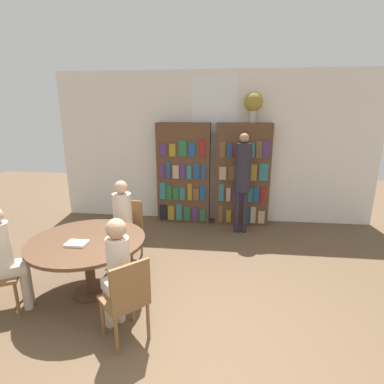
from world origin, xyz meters
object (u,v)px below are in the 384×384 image
at_px(librarian_standing, 243,173).
at_px(seated_reader_back, 7,255).
at_px(bookshelf_left, 184,174).
at_px(seated_reader_right, 117,269).
at_px(chair_far_side, 127,297).
at_px(flower_vase, 253,103).
at_px(chair_left_side, 128,226).
at_px(seated_reader_left, 122,217).
at_px(reading_table, 87,247).
at_px(bookshelf_right, 242,175).

bearing_deg(librarian_standing, seated_reader_back, -136.08).
xyz_separation_m(bookshelf_left, librarian_standing, (1.15, -0.50, 0.14)).
height_order(seated_reader_right, librarian_standing, librarian_standing).
distance_m(chair_far_side, librarian_standing, 3.26).
bearing_deg(bookshelf_left, chair_far_side, -91.07).
distance_m(bookshelf_left, seated_reader_right, 3.35).
distance_m(bookshelf_left, flower_vase, 1.90).
height_order(flower_vase, librarian_standing, flower_vase).
distance_m(flower_vase, chair_far_side, 4.17).
bearing_deg(chair_far_side, chair_left_side, 63.00).
xyz_separation_m(chair_far_side, seated_reader_left, (-0.60, 1.58, 0.22)).
bearing_deg(librarian_standing, flower_vase, 71.96).
bearing_deg(bookshelf_left, seated_reader_right, -93.36).
distance_m(bookshelf_left, reading_table, 2.86).
bearing_deg(bookshelf_right, seated_reader_left, -134.46).
height_order(seated_reader_left, seated_reader_right, seated_reader_right).
relative_size(seated_reader_right, seated_reader_back, 1.02).
bearing_deg(seated_reader_right, chair_far_side, -90.00).
height_order(bookshelf_left, chair_far_side, bookshelf_left).
bearing_deg(chair_left_side, bookshelf_left, -101.46).
distance_m(chair_far_side, seated_reader_right, 0.28).
relative_size(bookshelf_left, seated_reader_left, 1.59).
distance_m(bookshelf_right, seated_reader_left, 2.64).
bearing_deg(chair_far_side, seated_reader_back, 121.85).
bearing_deg(reading_table, chair_left_side, 80.97).
distance_m(bookshelf_left, seated_reader_left, 2.01).
bearing_deg(seated_reader_left, seated_reader_back, 63.19).
bearing_deg(chair_left_side, librarian_standing, -137.15).
bearing_deg(seated_reader_left, chair_far_side, 119.73).
xyz_separation_m(flower_vase, seated_reader_back, (-2.87, -3.11, -1.69)).
relative_size(bookshelf_left, librarian_standing, 1.08).
bearing_deg(reading_table, seated_reader_right, -45.03).
bearing_deg(seated_reader_left, seated_reader_right, 116.87).
bearing_deg(bookshelf_right, seated_reader_right, -112.42).
height_order(chair_left_side, seated_reader_back, seated_reader_back).
xyz_separation_m(seated_reader_right, seated_reader_back, (-1.36, 0.22, -0.03)).
bearing_deg(seated_reader_back, seated_reader_right, 53.91).
bearing_deg(bookshelf_right, librarian_standing, -92.65).
bearing_deg(seated_reader_left, bookshelf_right, -125.43).
bearing_deg(chair_left_side, seated_reader_left, 90.00).
xyz_separation_m(seated_reader_back, librarian_standing, (2.71, 2.61, 0.45)).
bearing_deg(seated_reader_back, librarian_standing, 106.95).
height_order(chair_far_side, librarian_standing, librarian_standing).
bearing_deg(bookshelf_left, bookshelf_right, -0.01).
height_order(bookshelf_right, seated_reader_back, bookshelf_right).
height_order(seated_reader_left, seated_reader_back, seated_reader_left).
bearing_deg(flower_vase, seated_reader_right, -114.44).
relative_size(flower_vase, chair_left_side, 0.61).
bearing_deg(bookshelf_left, flower_vase, 0.21).
xyz_separation_m(bookshelf_left, reading_table, (-0.80, -2.72, -0.36)).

